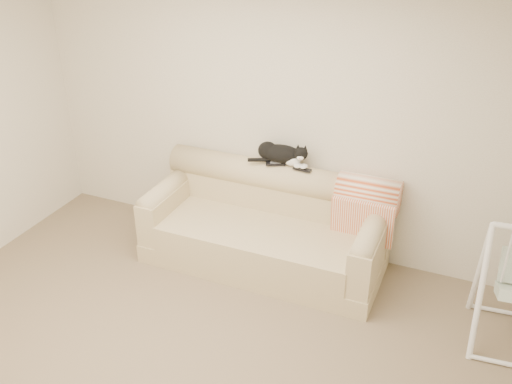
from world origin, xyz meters
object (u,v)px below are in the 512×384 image
sofa (267,227)px  remote_a (276,164)px  remote_b (302,169)px  tuxedo_cat (281,154)px

sofa → remote_a: 0.60m
sofa → remote_b: 0.65m
remote_b → tuxedo_cat: tuxedo_cat is taller
remote_a → tuxedo_cat: 0.11m
sofa → tuxedo_cat: (0.04, 0.25, 0.65)m
remote_a → remote_b: bearing=-2.5°
remote_a → remote_b: remote_a is taller
remote_b → tuxedo_cat: 0.24m
sofa → remote_a: size_ratio=11.85×
remote_a → remote_b: size_ratio=1.07×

